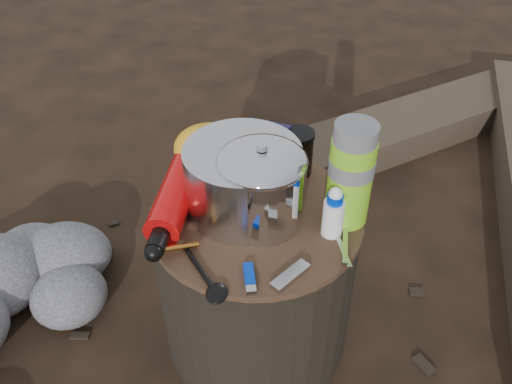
# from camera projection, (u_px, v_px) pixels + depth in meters

# --- Properties ---
(ground) EXTENTS (60.00, 60.00, 0.00)m
(ground) POSITION_uv_depth(u_px,v_px,m) (256.00, 333.00, 1.44)
(ground) COLOR black
(ground) RESTS_ON ground
(stump) EXTENTS (0.45, 0.45, 0.42)m
(stump) POSITION_uv_depth(u_px,v_px,m) (256.00, 280.00, 1.30)
(stump) COLOR black
(stump) RESTS_ON ground
(log_small) EXTENTS (1.25, 0.92, 0.11)m
(log_small) POSITION_uv_depth(u_px,v_px,m) (385.00, 135.00, 2.07)
(log_small) COLOR #3F3226
(log_small) RESTS_ON ground
(foil_windscreen) EXTENTS (0.24, 0.24, 0.15)m
(foil_windscreen) POSITION_uv_depth(u_px,v_px,m) (243.00, 179.00, 1.14)
(foil_windscreen) COLOR silver
(foil_windscreen) RESTS_ON stump
(camping_pot) EXTENTS (0.18, 0.18, 0.18)m
(camping_pot) POSITION_uv_depth(u_px,v_px,m) (262.00, 185.00, 1.10)
(camping_pot) COLOR silver
(camping_pot) RESTS_ON stump
(fuel_bottle) EXTENTS (0.09, 0.31, 0.07)m
(fuel_bottle) POSITION_uv_depth(u_px,v_px,m) (175.00, 196.00, 1.16)
(fuel_bottle) COLOR red
(fuel_bottle) RESTS_ON stump
(thermos) EXTENTS (0.09, 0.09, 0.23)m
(thermos) POSITION_uv_depth(u_px,v_px,m) (350.00, 175.00, 1.09)
(thermos) COLOR #7FCF1F
(thermos) RESTS_ON stump
(travel_mug) EXTENTS (0.07, 0.07, 0.11)m
(travel_mug) POSITION_uv_depth(u_px,v_px,m) (297.00, 153.00, 1.25)
(travel_mug) COLOR black
(travel_mug) RESTS_ON stump
(stuff_sack) EXTENTS (0.17, 0.14, 0.11)m
(stuff_sack) POSITION_uv_depth(u_px,v_px,m) (210.00, 149.00, 1.26)
(stuff_sack) COLOR #F0A419
(stuff_sack) RESTS_ON stump
(food_pouch) EXTENTS (0.10, 0.05, 0.12)m
(food_pouch) POSITION_uv_depth(u_px,v_px,m) (267.00, 148.00, 1.25)
(food_pouch) COLOR #1B164E
(food_pouch) RESTS_ON stump
(lighter) EXTENTS (0.03, 0.08, 0.01)m
(lighter) POSITION_uv_depth(u_px,v_px,m) (249.00, 275.00, 1.03)
(lighter) COLOR #002EC5
(lighter) RESTS_ON stump
(multitool) EXTENTS (0.08, 0.08, 0.01)m
(multitool) POSITION_uv_depth(u_px,v_px,m) (290.00, 276.00, 1.03)
(multitool) COLOR silver
(multitool) RESTS_ON stump
(pot_grabber) EXTENTS (0.04, 0.13, 0.01)m
(pot_grabber) POSITION_uv_depth(u_px,v_px,m) (340.00, 243.00, 1.09)
(pot_grabber) COLOR silver
(pot_grabber) RESTS_ON stump
(spork) EXTENTS (0.12, 0.15, 0.01)m
(spork) POSITION_uv_depth(u_px,v_px,m) (199.00, 267.00, 1.04)
(spork) COLOR black
(spork) RESTS_ON stump
(squeeze_bottle) EXTENTS (0.04, 0.04, 0.10)m
(squeeze_bottle) POSITION_uv_depth(u_px,v_px,m) (333.00, 214.00, 1.09)
(squeeze_bottle) COLOR white
(squeeze_bottle) RESTS_ON stump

